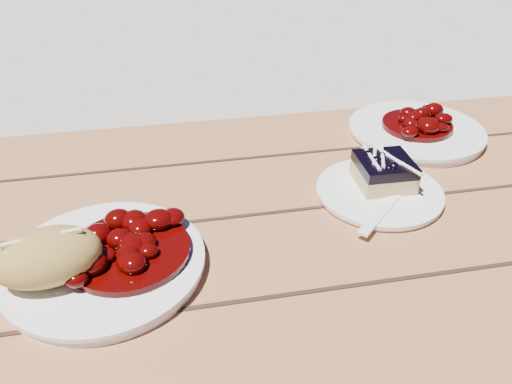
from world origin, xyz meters
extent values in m
cube|color=brown|center=(0.00, 0.00, 0.72)|extent=(2.00, 0.80, 0.05)
cube|color=brown|center=(0.88, 0.32, 0.35)|extent=(0.07, 0.07, 0.70)
cube|color=brown|center=(0.00, 0.65, 0.44)|extent=(1.80, 0.25, 0.04)
cube|color=brown|center=(0.80, 0.65, 0.21)|extent=(0.06, 0.06, 0.42)
cylinder|color=white|center=(0.12, 0.00, 0.76)|extent=(0.24, 0.24, 0.02)
ellipsoid|color=#AC8A42|center=(0.06, -0.02, 0.80)|extent=(0.13, 0.10, 0.06)
cylinder|color=white|center=(0.50, 0.09, 0.76)|extent=(0.18, 0.18, 0.01)
cube|color=tan|center=(0.51, 0.11, 0.77)|extent=(0.08, 0.08, 0.03)
cube|color=black|center=(0.51, 0.11, 0.79)|extent=(0.08, 0.08, 0.02)
cylinder|color=white|center=(0.65, 0.27, 0.76)|extent=(0.23, 0.23, 0.02)
camera|label=1|loc=(0.21, -0.48, 1.16)|focal=35.00mm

